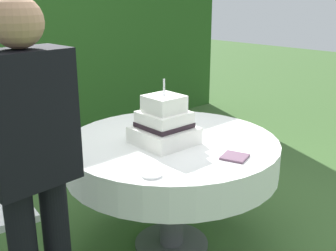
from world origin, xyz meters
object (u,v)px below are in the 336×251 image
Objects in this scene: serving_plate_far at (183,119)px; napkin_stack at (235,157)px; cake_table at (172,156)px; standing_person at (32,165)px; serving_plate_near at (151,175)px; wedding_cake at (164,124)px.

serving_plate_far is 0.75m from napkin_stack.
standing_person is at bearing -168.38° from cake_table.
napkin_stack is 0.08× the size of standing_person.
serving_plate_far is at bearing 66.31° from napkin_stack.
napkin_stack is at bearing -16.08° from serving_plate_near.
wedding_cake is (-0.07, -0.01, 0.22)m from cake_table.
serving_plate_near is at bearing 163.92° from napkin_stack.
standing_person is at bearing -161.62° from serving_plate_far.
standing_person is (-0.55, 0.11, 0.18)m from serving_plate_near.
cake_table is at bearing 5.80° from wedding_cake.
napkin_stack reaches higher than cake_table.
serving_plate_near is at bearing -10.97° from standing_person.
napkin_stack is at bearing -75.82° from wedding_cake.
wedding_cake is 0.95m from standing_person.
serving_plate_near and serving_plate_far have the same top height.
napkin_stack is (-0.30, -0.69, 0.00)m from serving_plate_far.
napkin_stack is at bearing -13.37° from standing_person.
serving_plate_far is (0.42, 0.25, -0.11)m from wedding_cake.
cake_table is 0.82× the size of standing_person.
serving_plate_near is at bearing -144.69° from cake_table.
wedding_cake is 3.68× the size of serving_plate_far.
wedding_cake is 0.49m from serving_plate_near.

